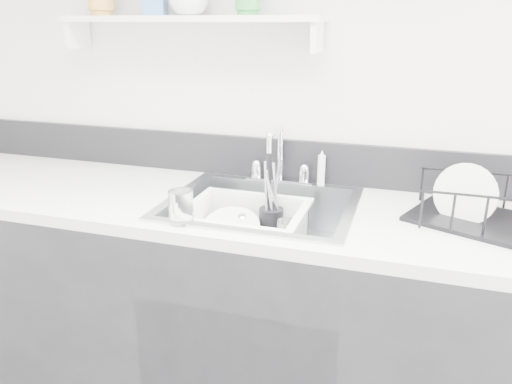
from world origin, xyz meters
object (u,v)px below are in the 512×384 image
(counter_run, at_px, (260,320))
(dish_rack, at_px, (481,202))
(sink, at_px, (260,228))
(wash_tub, at_px, (246,229))

(counter_run, relative_size, dish_rack, 8.26)
(sink, xyz_separation_m, wash_tub, (-0.05, -0.02, 0.00))
(dish_rack, bearing_deg, counter_run, -153.35)
(counter_run, bearing_deg, dish_rack, 4.14)
(counter_run, distance_m, dish_rack, 0.87)
(sink, distance_m, wash_tub, 0.05)
(wash_tub, relative_size, dish_rack, 1.05)
(sink, bearing_deg, dish_rack, 4.14)
(sink, distance_m, dish_rack, 0.71)
(wash_tub, bearing_deg, sink, 27.79)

